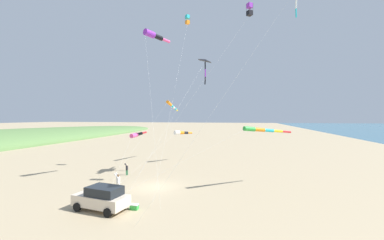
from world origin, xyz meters
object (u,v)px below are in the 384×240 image
Objects in this scene: person_child_green_jacket at (127,169)px; kite_windsock_long_streamer_right at (137,135)px; kite_windsock_black_fish_shape at (262,130)px; kite_box_long_streamer_left at (249,10)px; kite_windsock_small_distant at (181,133)px; parked_car at (102,198)px; kite_delta_striped_overhead at (205,61)px; cooler_box at (134,207)px; kite_box_blue_topmost at (187,20)px; kite_windsock_red_high_left at (171,105)px; kite_windsock_rainbow_low_near at (154,35)px; person_adult_flyer at (118,181)px.

kite_windsock_long_streamer_right reaches higher than person_child_green_jacket.
kite_box_long_streamer_left is at bearing 160.98° from kite_windsock_black_fish_shape.
kite_windsock_black_fish_shape reaches higher than kite_windsock_small_distant.
kite_delta_striped_overhead is at bearing 67.24° from parked_car.
kite_box_long_streamer_left reaches higher than cooler_box.
cooler_box is at bearing -91.34° from kite_box_blue_topmost.
kite_windsock_black_fish_shape reaches higher than person_child_green_jacket.
kite_box_long_streamer_left is (11.17, 9.47, 17.55)m from parked_car.
parked_car is 0.28× the size of kite_windsock_small_distant.
cooler_box is at bearing -104.29° from kite_delta_striped_overhead.
kite_windsock_rainbow_low_near is (1.76, -11.81, 7.57)m from kite_windsock_red_high_left.
kite_box_blue_topmost is 1.25× the size of kite_windsock_rainbow_low_near.
person_adult_flyer is at bearing -105.43° from kite_windsock_rainbow_low_near.
kite_windsock_red_high_left is 10.43m from kite_windsock_long_streamer_right.
kite_windsock_long_streamer_right is at bearing 104.25° from parked_car.
kite_windsock_small_distant is 13.00m from kite_delta_striped_overhead.
kite_delta_striped_overhead is 7.06m from kite_windsock_rainbow_low_near.
person_child_green_jacket is 0.08× the size of kite_box_long_streamer_left.
parked_car is 11.17m from person_child_green_jacket.
kite_windsock_black_fish_shape is (11.94, -11.61, 1.19)m from kite_windsock_small_distant.
kite_windsock_red_high_left reaches higher than parked_car.
kite_windsock_rainbow_low_near reaches higher than person_child_green_jacket.
person_adult_flyer is at bearing -126.81° from kite_delta_striped_overhead.
kite_box_blue_topmost reaches higher than kite_windsock_small_distant.
kite_windsock_long_streamer_right is (-1.92, 7.93, 3.92)m from person_adult_flyer.
kite_delta_striped_overhead is at bearing 8.60° from kite_windsock_long_streamer_right.
parked_car is at bearing -112.76° from kite_delta_striped_overhead.
cooler_box is 22.12m from kite_box_long_streamer_left.
kite_windsock_red_high_left is 13.59m from kite_box_blue_topmost.
kite_windsock_rainbow_low_near reaches higher than kite_delta_striped_overhead.
cooler_box is 0.04× the size of kite_windsock_rainbow_low_near.
kite_delta_striped_overhead is at bearing -53.22° from kite_windsock_small_distant.
cooler_box is 23.22m from kite_windsock_red_high_left.
kite_windsock_small_distant is at bearing 95.42° from cooler_box.
kite_box_long_streamer_left is 0.89× the size of kite_box_blue_topmost.
kite_delta_striped_overhead is (7.19, -8.01, 5.14)m from kite_windsock_red_high_left.
kite_delta_striped_overhead is (9.37, 3.10, 13.58)m from person_child_green_jacket.
parked_car is 0.29× the size of kite_windsock_long_streamer_right.
parked_car is 13.32m from kite_windsock_long_streamer_right.
kite_delta_striped_overhead is at bearing 75.71° from cooler_box.
kite_box_blue_topmost is at bearing 88.66° from cooler_box.
kite_windsock_rainbow_low_near reaches higher than kite_windsock_red_high_left.
kite_windsock_small_distant reaches higher than cooler_box.
person_child_green_jacket is (-6.05, 9.92, 0.60)m from cooler_box.
person_adult_flyer is (-3.62, 3.76, 0.79)m from cooler_box.
kite_box_blue_topmost is at bearing 80.18° from parked_car.
kite_box_long_streamer_left is (10.65, -11.17, 13.78)m from kite_windsock_small_distant.
kite_windsock_black_fish_shape is 11.77m from kite_delta_striped_overhead.
kite_windsock_red_high_left is at bearing 137.73° from kite_windsock_black_fish_shape.
cooler_box is 0.04× the size of kite_delta_striped_overhead.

